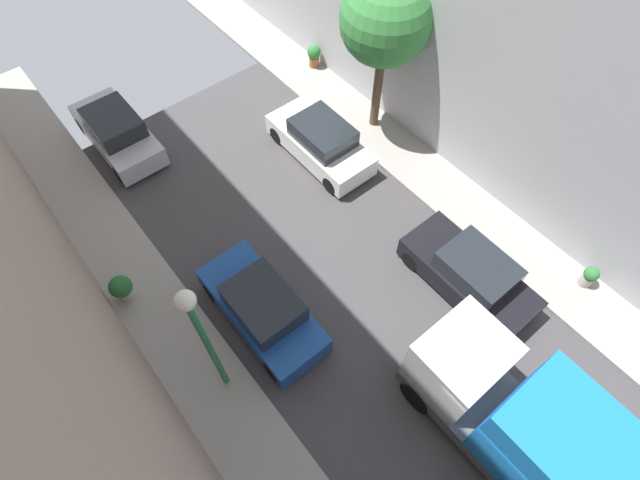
# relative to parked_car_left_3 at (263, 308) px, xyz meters

# --- Properties ---
(ground) EXTENTS (32.00, 32.00, 0.00)m
(ground) POSITION_rel_parked_car_left_3_xyz_m (2.70, -6.15, -0.72)
(ground) COLOR #423F42
(sidewalk_right) EXTENTS (2.00, 44.00, 0.15)m
(sidewalk_right) POSITION_rel_parked_car_left_3_xyz_m (7.70, -6.15, -0.64)
(sidewalk_right) COLOR gray
(sidewalk_right) RESTS_ON ground
(parked_car_left_3) EXTENTS (1.78, 4.20, 1.57)m
(parked_car_left_3) POSITION_rel_parked_car_left_3_xyz_m (0.00, 0.00, 0.00)
(parked_car_left_3) COLOR #194799
(parked_car_left_3) RESTS_ON ground
(parked_car_left_4) EXTENTS (1.78, 4.20, 1.57)m
(parked_car_left_4) POSITION_rel_parked_car_left_3_xyz_m (0.00, 9.04, 0.00)
(parked_car_left_4) COLOR silver
(parked_car_left_4) RESTS_ON ground
(parked_car_right_2) EXTENTS (1.78, 4.20, 1.57)m
(parked_car_right_2) POSITION_rel_parked_car_left_3_xyz_m (5.40, -3.00, 0.00)
(parked_car_right_2) COLOR black
(parked_car_right_2) RESTS_ON ground
(parked_car_right_3) EXTENTS (1.78, 4.20, 1.57)m
(parked_car_right_3) POSITION_rel_parked_car_left_3_xyz_m (5.40, 4.00, 0.00)
(parked_car_right_3) COLOR white
(parked_car_right_3) RESTS_ON ground
(delivery_truck) EXTENTS (2.26, 6.60, 3.38)m
(delivery_truck) POSITION_rel_parked_car_left_3_xyz_m (2.70, -7.26, 1.07)
(delivery_truck) COLOR #4C4C51
(delivery_truck) RESTS_ON ground
(street_tree_1) EXTENTS (2.95, 2.95, 5.76)m
(street_tree_1) POSITION_rel_parked_car_left_3_xyz_m (7.96, 3.93, 3.68)
(street_tree_1) COLOR brown
(street_tree_1) RESTS_ON sidewalk_right
(potted_plant_1) EXTENTS (0.45, 0.45, 0.80)m
(potted_plant_1) POSITION_rel_parked_car_left_3_xyz_m (8.20, -5.26, -0.14)
(potted_plant_1) COLOR #B2A899
(potted_plant_1) RESTS_ON sidewalk_right
(potted_plant_2) EXTENTS (0.56, 0.56, 0.94)m
(potted_plant_2) POSITION_rel_parked_car_left_3_xyz_m (8.34, 8.02, -0.04)
(potted_plant_2) COLOR brown
(potted_plant_2) RESTS_ON sidewalk_right
(potted_plant_3) EXTENTS (0.67, 0.67, 0.91)m
(potted_plant_3) POSITION_rel_parked_car_left_3_xyz_m (-2.80, 3.19, -0.06)
(potted_plant_3) COLOR #B2A899
(potted_plant_3) RESTS_ON sidewalk_left
(lamp_post) EXTENTS (0.44, 0.44, 5.12)m
(lamp_post) POSITION_rel_parked_car_left_3_xyz_m (-1.90, -0.88, 2.84)
(lamp_post) COLOR #26723F
(lamp_post) RESTS_ON sidewalk_left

